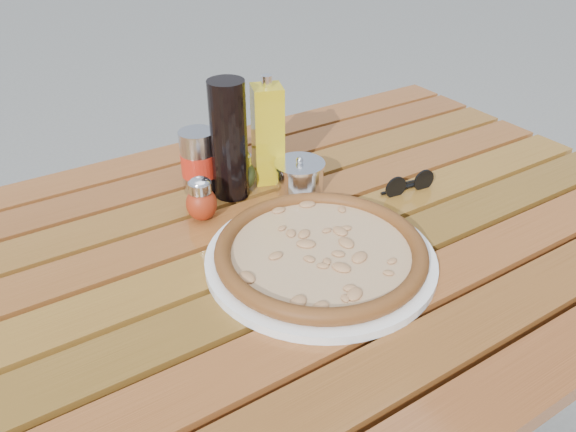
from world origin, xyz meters
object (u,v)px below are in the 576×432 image
sunglasses (409,184)px  soda_can (199,162)px  oregano_shaker (241,172)px  parmesan_tin (299,176)px  pizza (321,250)px  table (294,272)px  olive_oil_cruet (268,134)px  dark_bottle (229,140)px  plate (320,258)px  pepper_shaker (201,199)px

sunglasses → soda_can: bearing=153.1°
oregano_shaker → parmesan_tin: size_ratio=0.70×
oregano_shaker → pizza: bearing=-91.7°
table → oregano_shaker: (0.00, 0.19, 0.11)m
soda_can → olive_oil_cruet: (0.13, -0.03, 0.04)m
dark_bottle → olive_oil_cruet: size_ratio=1.05×
plate → pizza: pizza is taller
dark_bottle → soda_can: size_ratio=1.83×
oregano_shaker → soda_can: (-0.07, 0.04, 0.02)m
soda_can → olive_oil_cruet: olive_oil_cruet is taller
plate → soda_can: soda_can is taller
sunglasses → parmesan_tin: bearing=153.1°
parmesan_tin → sunglasses: size_ratio=1.06×
parmesan_tin → olive_oil_cruet: bearing=110.1°
table → pizza: 0.13m
table → olive_oil_cruet: olive_oil_cruet is taller
pepper_shaker → dark_bottle: (0.08, 0.05, 0.07)m
plate → soda_can: (-0.06, 0.31, 0.05)m
plate → parmesan_tin: bearing=64.7°
dark_bottle → soda_can: (-0.04, 0.05, -0.05)m
plate → oregano_shaker: oregano_shaker is taller
oregano_shaker → parmesan_tin: 0.11m
dark_bottle → parmesan_tin: size_ratio=1.87×
olive_oil_cruet → parmesan_tin: olive_oil_cruet is taller
pepper_shaker → plate: bearing=-65.2°
oregano_shaker → parmesan_tin: bearing=-35.0°
parmesan_tin → pepper_shaker: bearing=177.2°
table → soda_can: bearing=105.2°
oregano_shaker → sunglasses: 0.32m
sunglasses → plate: bearing=-154.3°
pepper_shaker → sunglasses: 0.39m
pepper_shaker → oregano_shaker: bearing=26.2°
plate → olive_oil_cruet: olive_oil_cruet is taller
olive_oil_cruet → oregano_shaker: bearing=-173.0°
pepper_shaker → dark_bottle: dark_bottle is taller
plate → dark_bottle: size_ratio=1.64×
plate → parmesan_tin: parmesan_tin is taller
dark_bottle → olive_oil_cruet: 0.09m
table → dark_bottle: bearing=96.3°
plate → oregano_shaker: 0.27m
table → oregano_shaker: 0.22m
pizza → soda_can: soda_can is taller
table → parmesan_tin: (0.09, 0.13, 0.11)m
pepper_shaker → olive_oil_cruet: bearing=19.5°
dark_bottle → sunglasses: (0.29, -0.17, -0.09)m
table → oregano_shaker: oregano_shaker is taller
soda_can → sunglasses: bearing=-33.9°
pepper_shaker → soda_can: bearing=66.2°
pizza → pepper_shaker: bearing=114.8°
plate → sunglasses: sunglasses is taller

